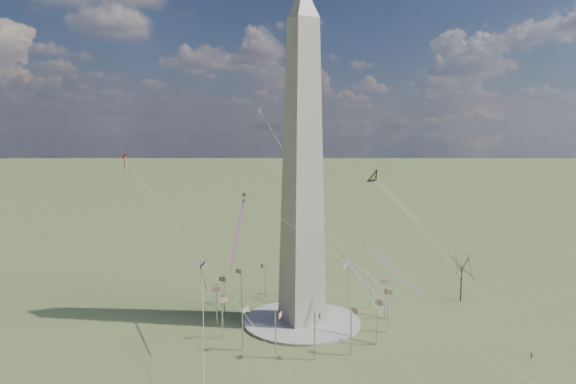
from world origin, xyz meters
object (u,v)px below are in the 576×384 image
tree_near (462,264)px  person_east (532,355)px  washington_monument (302,167)px  kite_delta_black (376,180)px

tree_near → person_east: (-17.87, -41.04, -12.11)m
washington_monument → kite_delta_black: washington_monument is taller
washington_monument → tree_near: washington_monument is taller
washington_monument → person_east: washington_monument is taller
washington_monument → tree_near: bearing=-8.6°
washington_monument → person_east: bearing=-51.0°
kite_delta_black → person_east: bearing=83.6°
washington_monument → kite_delta_black: 30.08m
tree_near → kite_delta_black: size_ratio=0.94×
washington_monument → kite_delta_black: size_ratio=5.18×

